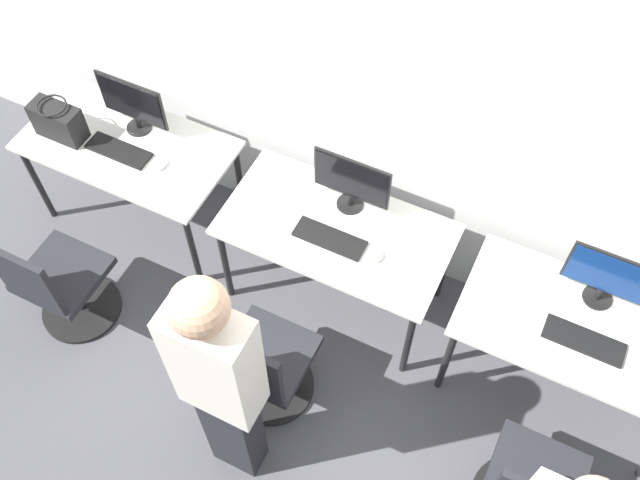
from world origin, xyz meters
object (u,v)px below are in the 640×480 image
object	(u,v)px
monitor_left	(132,104)
office_chair_center	(264,368)
mouse_left	(161,164)
keyboard_center	(330,238)
handbag	(58,121)
keyboard_left	(119,151)
person_center	(221,383)
monitor_center	(351,182)
monitor_right	(610,278)
keyboard_right	(584,340)
office_chair_left	(60,287)
mouse_center	(378,256)

from	to	relation	value
monitor_left	office_chair_center	size ratio (longest dim) A/B	0.50
mouse_left	keyboard_center	distance (m)	1.09
office_chair_center	handbag	xyz separation A→B (m)	(-1.71, 0.67, 0.47)
keyboard_left	office_chair_center	xyz separation A→B (m)	(1.33, -0.70, -0.36)
mouse_left	keyboard_center	size ratio (longest dim) A/B	0.23
person_center	handbag	xyz separation A→B (m)	(-1.74, 1.03, -0.16)
monitor_left	keyboard_left	world-z (taller)	monitor_left
monitor_left	monitor_center	distance (m)	1.38
keyboard_left	person_center	xyz separation A→B (m)	(1.36, -1.07, 0.26)
monitor_left	handbag	size ratio (longest dim) A/B	1.47
monitor_left	monitor_right	world-z (taller)	same
monitor_right	handbag	size ratio (longest dim) A/B	1.47
monitor_right	keyboard_right	xyz separation A→B (m)	(0.00, -0.27, -0.19)
monitor_center	keyboard_left	bearing A→B (deg)	-169.80
office_chair_left	handbag	world-z (taller)	handbag
office_chair_center	office_chair_left	bearing A→B (deg)	-176.73
office_chair_center	person_center	world-z (taller)	person_center
office_chair_left	keyboard_center	world-z (taller)	office_chair_left
keyboard_left	monitor_right	distance (m)	2.78
monitor_left	mouse_center	size ratio (longest dim) A/B	4.89
keyboard_left	keyboard_center	distance (m)	1.38
monitor_left	monitor_center	bearing A→B (deg)	1.50
keyboard_left	office_chair_center	world-z (taller)	office_chair_center
office_chair_left	keyboard_left	bearing A→B (deg)	92.63
keyboard_left	mouse_left	size ratio (longest dim) A/B	4.40
monitor_left	monitor_center	size ratio (longest dim) A/B	1.00
mouse_center	office_chair_center	xyz separation A→B (m)	(-0.33, -0.69, -0.37)
keyboard_left	mouse_center	size ratio (longest dim) A/B	4.40
monitor_center	monitor_right	size ratio (longest dim) A/B	1.00
monitor_center	person_center	size ratio (longest dim) A/B	0.25
office_chair_left	person_center	bearing A→B (deg)	-12.44
monitor_right	person_center	bearing A→B (deg)	-136.50
office_chair_center	handbag	distance (m)	1.89
keyboard_left	monitor_right	xyz separation A→B (m)	(2.76, 0.26, 0.19)
mouse_center	monitor_right	distance (m)	1.15
monitor_center	person_center	world-z (taller)	person_center
monitor_center	mouse_center	xyz separation A→B (m)	(0.28, -0.26, -0.18)
keyboard_center	handbag	size ratio (longest dim) A/B	1.32
monitor_left	keyboard_right	distance (m)	2.78
handbag	monitor_right	bearing A→B (deg)	5.38
keyboard_left	keyboard_center	world-z (taller)	same
mouse_left	office_chair_left	world-z (taller)	office_chair_left
handbag	keyboard_right	bearing A→B (deg)	0.40
keyboard_center	monitor_right	size ratio (longest dim) A/B	0.90
keyboard_left	office_chair_left	distance (m)	0.86
keyboard_center	office_chair_center	distance (m)	0.78
keyboard_center	keyboard_right	size ratio (longest dim) A/B	1.00
keyboard_center	keyboard_right	bearing A→B (deg)	0.19
monitor_center	person_center	bearing A→B (deg)	-90.90
person_center	keyboard_right	distance (m)	1.78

